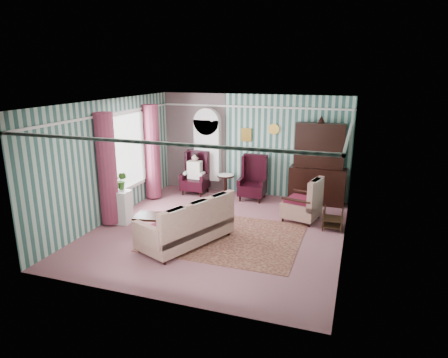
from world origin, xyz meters
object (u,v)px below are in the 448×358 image
(sofa, at_px, (186,223))
(wingback_right, at_px, (253,178))
(seated_woman, at_px, (195,174))
(dresser_hutch, at_px, (319,161))
(bookcase, at_px, (208,154))
(plant_stand, at_px, (119,207))
(coffee_table, at_px, (157,225))
(wingback_left, at_px, (195,173))
(floral_armchair, at_px, (302,202))
(round_side_table, at_px, (226,185))
(nest_table, at_px, (333,219))

(sofa, bearing_deg, wingback_right, 13.60)
(seated_woman, distance_m, sofa, 3.54)
(dresser_hutch, distance_m, seated_woman, 3.56)
(wingback_right, distance_m, seated_woman, 1.75)
(bookcase, xyz_separation_m, plant_stand, (-1.05, -3.14, -0.72))
(dresser_hutch, bearing_deg, plant_stand, -144.92)
(dresser_hutch, relative_size, coffee_table, 2.41)
(wingback_left, bearing_deg, coffee_table, -82.88)
(bookcase, height_order, floral_armchair, bookcase)
(wingback_left, distance_m, round_side_table, 0.97)
(nest_table, height_order, floral_armchair, floral_armchair)
(bookcase, relative_size, wingback_right, 1.79)
(dresser_hutch, height_order, seated_woman, dresser_hutch)
(seated_woman, height_order, nest_table, seated_woman)
(wingback_right, distance_m, floral_armchair, 1.93)
(wingback_left, bearing_deg, round_side_table, 9.46)
(dresser_hutch, height_order, round_side_table, dresser_hutch)
(seated_woman, bearing_deg, bookcase, 57.34)
(round_side_table, distance_m, coffee_table, 3.27)
(seated_woman, bearing_deg, nest_table, -20.85)
(bookcase, bearing_deg, round_side_table, -20.27)
(dresser_hutch, relative_size, seated_woman, 2.00)
(wingback_left, relative_size, seated_woman, 1.06)
(plant_stand, height_order, floral_armchair, floral_armchair)
(bookcase, xyz_separation_m, round_side_table, (0.65, -0.24, -0.82))
(dresser_hutch, relative_size, sofa, 1.13)
(nest_table, distance_m, coffee_table, 3.99)
(bookcase, height_order, dresser_hutch, dresser_hutch)
(coffee_table, bearing_deg, wingback_right, 66.07)
(dresser_hutch, distance_m, sofa, 4.33)
(dresser_hutch, height_order, floral_armchair, dresser_hutch)
(plant_stand, height_order, coffee_table, plant_stand)
(wingback_left, bearing_deg, wingback_right, 0.00)
(bookcase, xyz_separation_m, seated_woman, (-0.25, -0.39, -0.53))
(seated_woman, xyz_separation_m, floral_armchair, (3.29, -1.15, -0.14))
(wingback_left, xyz_separation_m, seated_woman, (0.00, 0.00, -0.04))
(coffee_table, bearing_deg, nest_table, 22.51)
(wingback_right, relative_size, nest_table, 2.31)
(wingback_right, distance_m, plant_stand, 3.76)
(dresser_hutch, distance_m, floral_armchair, 1.61)
(dresser_hutch, bearing_deg, coffee_table, -132.95)
(wingback_left, xyz_separation_m, coffee_table, (0.38, -3.08, -0.41))
(seated_woman, xyz_separation_m, nest_table, (4.07, -1.55, -0.32))
(round_side_table, distance_m, sofa, 3.50)
(dresser_hutch, bearing_deg, nest_table, -72.61)
(dresser_hutch, relative_size, plant_stand, 2.95)
(bookcase, xyz_separation_m, dresser_hutch, (3.25, -0.12, 0.06))
(floral_armchair, bearing_deg, sofa, 149.42)
(dresser_hutch, xyz_separation_m, coffee_table, (-3.12, -3.35, -0.96))
(nest_table, bearing_deg, wingback_right, 146.25)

